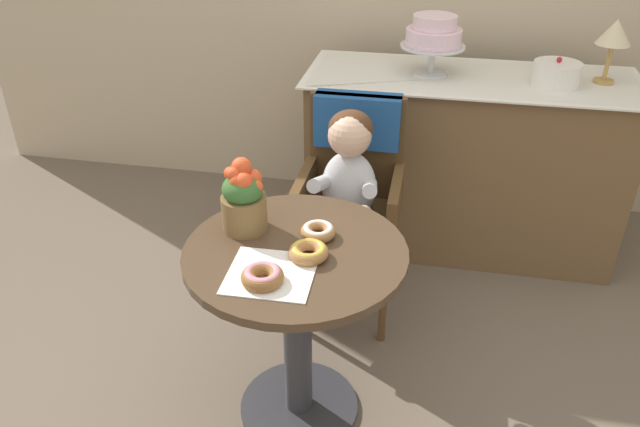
{
  "coord_description": "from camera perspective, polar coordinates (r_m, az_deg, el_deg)",
  "views": [
    {
      "loc": [
        0.39,
        -1.56,
        1.81
      ],
      "look_at": [
        0.05,
        0.15,
        0.77
      ],
      "focal_mm": 34.23,
      "sensor_mm": 36.0,
      "label": 1
    }
  ],
  "objects": [
    {
      "name": "paper_napkin",
      "position": [
        1.83,
        -4.62,
        -5.63
      ],
      "size": [
        0.26,
        0.25,
        0.0
      ],
      "primitive_type": "cube",
      "rotation": [
        0.0,
        0.0,
        0.02
      ],
      "color": "white",
      "rests_on": "cafe_table"
    },
    {
      "name": "tiered_cake_stand",
      "position": [
        2.95,
        10.58,
        16.05
      ],
      "size": [
        0.3,
        0.3,
        0.27
      ],
      "color": "silver",
      "rests_on": "display_counter"
    },
    {
      "name": "ground_plane",
      "position": [
        2.42,
        -1.95,
        -17.64
      ],
      "size": [
        8.0,
        8.0,
        0.0
      ],
      "primitive_type": "plane",
      "color": "#6B5B4C"
    },
    {
      "name": "seated_child",
      "position": [
        2.42,
        2.59,
        2.88
      ],
      "size": [
        0.27,
        0.32,
        0.73
      ],
      "color": "silver",
      "rests_on": "ground"
    },
    {
      "name": "display_counter",
      "position": [
        3.17,
        13.08,
        4.63
      ],
      "size": [
        1.56,
        0.62,
        0.9
      ],
      "color": "brown",
      "rests_on": "ground"
    },
    {
      "name": "round_layer_cake",
      "position": [
        2.98,
        21.23,
        12.07
      ],
      "size": [
        0.21,
        0.21,
        0.13
      ],
      "color": "white",
      "rests_on": "display_counter"
    },
    {
      "name": "table_lamp",
      "position": [
        3.06,
        25.84,
        14.8
      ],
      "size": [
        0.15,
        0.15,
        0.28
      ],
      "color": "#B28C47",
      "rests_on": "display_counter"
    },
    {
      "name": "donut_side",
      "position": [
        1.79,
        -5.41,
        -5.82
      ],
      "size": [
        0.13,
        0.13,
        0.05
      ],
      "color": "#936033",
      "rests_on": "cafe_table"
    },
    {
      "name": "donut_front",
      "position": [
        1.99,
        -0.18,
        -1.63
      ],
      "size": [
        0.12,
        0.12,
        0.04
      ],
      "color": "#AD7542",
      "rests_on": "cafe_table"
    },
    {
      "name": "cafe_table",
      "position": [
        2.06,
        -2.19,
        -8.22
      ],
      "size": [
        0.72,
        0.72,
        0.72
      ],
      "color": "#4C3826",
      "rests_on": "ground"
    },
    {
      "name": "donut_mid",
      "position": [
        1.89,
        -1.08,
        -3.56
      ],
      "size": [
        0.13,
        0.13,
        0.04
      ],
      "color": "#AD7542",
      "rests_on": "cafe_table"
    },
    {
      "name": "wicker_chair",
      "position": [
        2.57,
        3.11,
        3.72
      ],
      "size": [
        0.42,
        0.45,
        0.95
      ],
      "rotation": [
        0.0,
        0.0,
        -0.09
      ],
      "color": "brown",
      "rests_on": "ground"
    },
    {
      "name": "flower_vase",
      "position": [
        2.0,
        -7.15,
        1.47
      ],
      "size": [
        0.15,
        0.15,
        0.25
      ],
      "color": "brown",
      "rests_on": "cafe_table"
    }
  ]
}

